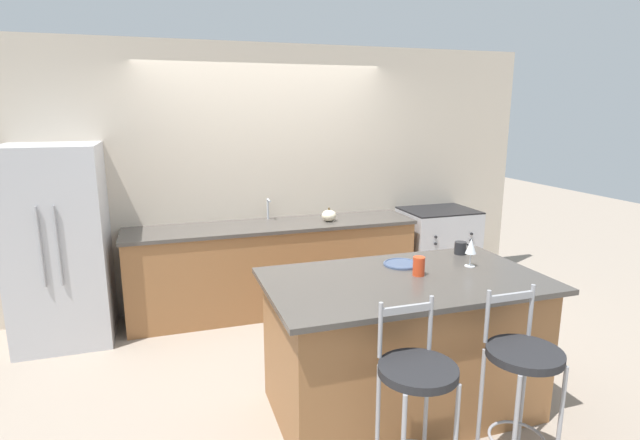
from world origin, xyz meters
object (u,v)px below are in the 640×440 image
object	(u,v)px
refrigerator	(60,245)
bar_stool_near	(416,391)
pumpkin_decoration	(329,216)
bar_stool_far	(522,374)
dinner_plate	(401,264)
coffee_mug	(461,248)
tumbler_cup	(419,266)
oven_range	(437,250)
wine_glass	(471,247)

from	to	relation	value
refrigerator	bar_stool_near	distance (m)	3.41
pumpkin_decoration	refrigerator	bearing A→B (deg)	-179.87
bar_stool_near	bar_stool_far	distance (m)	0.64
dinner_plate	coffee_mug	size ratio (longest dim) A/B	2.10
bar_stool_near	tumbler_cup	world-z (taller)	tumbler_cup
coffee_mug	pumpkin_decoration	size ratio (longest dim) A/B	0.82
oven_range	tumbler_cup	world-z (taller)	tumbler_cup
bar_stool_far	wine_glass	world-z (taller)	wine_glass
dinner_plate	tumbler_cup	xyz separation A→B (m)	(0.00, -0.24, 0.06)
refrigerator	dinner_plate	bearing A→B (deg)	-33.70
tumbler_cup	dinner_plate	bearing A→B (deg)	91.00
bar_stool_far	wine_glass	xyz separation A→B (m)	(0.24, 0.88, 0.47)
tumbler_cup	wine_glass	bearing A→B (deg)	8.33
dinner_plate	tumbler_cup	distance (m)	0.25
refrigerator	coffee_mug	distance (m)	3.43
dinner_plate	bar_stool_near	bearing A→B (deg)	-112.50
wine_glass	tumbler_cup	distance (m)	0.46
oven_range	bar_stool_near	bearing A→B (deg)	-122.76
oven_range	wine_glass	distance (m)	2.20
refrigerator	bar_stool_far	size ratio (longest dim) A/B	1.63
tumbler_cup	oven_range	bearing A→B (deg)	55.70
oven_range	coffee_mug	bearing A→B (deg)	-115.91
bar_stool_near	bar_stool_far	world-z (taller)	same
oven_range	bar_stool_near	size ratio (longest dim) A/B	0.88
coffee_mug	pumpkin_decoration	bearing A→B (deg)	109.10
dinner_plate	wine_glass	bearing A→B (deg)	-21.31
wine_glass	pumpkin_decoration	xyz separation A→B (m)	(-0.43, 1.85, -0.12)
bar_stool_near	wine_glass	xyz separation A→B (m)	(0.88, 0.85, 0.47)
refrigerator	oven_range	bearing A→B (deg)	0.97
wine_glass	refrigerator	bearing A→B (deg)	148.02
dinner_plate	wine_glass	world-z (taller)	wine_glass
oven_range	pumpkin_decoration	distance (m)	1.42
bar_stool_far	coffee_mug	xyz separation A→B (m)	(0.35, 1.16, 0.38)
wine_glass	tumbler_cup	bearing A→B (deg)	-171.67
dinner_plate	pumpkin_decoration	xyz separation A→B (m)	(0.02, 1.67, 0.01)
pumpkin_decoration	bar_stool_far	bearing A→B (deg)	-85.99
bar_stool_near	tumbler_cup	distance (m)	0.98
coffee_mug	bar_stool_far	bearing A→B (deg)	-106.72
bar_stool_far	pumpkin_decoration	world-z (taller)	bar_stool_far
bar_stool_near	pumpkin_decoration	size ratio (longest dim) A/B	7.16
bar_stool_far	dinner_plate	world-z (taller)	bar_stool_far
bar_stool_near	bar_stool_far	size ratio (longest dim) A/B	1.00
bar_stool_far	tumbler_cup	world-z (taller)	tumbler_cup
coffee_mug	tumbler_cup	world-z (taller)	tumbler_cup
refrigerator	oven_range	size ratio (longest dim) A/B	1.86
dinner_plate	refrigerator	bearing A→B (deg)	146.30
tumbler_cup	pumpkin_decoration	distance (m)	1.91
bar_stool_far	pumpkin_decoration	size ratio (longest dim) A/B	7.16
wine_glass	pumpkin_decoration	distance (m)	1.90
dinner_plate	tumbler_cup	bearing A→B (deg)	-89.00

